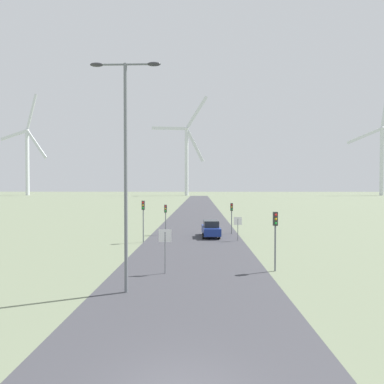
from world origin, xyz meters
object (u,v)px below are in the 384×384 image
traffic_light_post_mid_right (232,211)px  stop_sign_far (238,224)px  stop_sign_near (165,243)px  traffic_light_post_near_right (275,228)px  wind_turbine_center (382,153)px  wind_turbine_left (187,153)px  car_approaching (211,229)px  traffic_light_post_near_left (166,213)px  traffic_light_post_mid_left (143,212)px  streetlamp (126,152)px  wind_turbine_far_left (27,154)px

traffic_light_post_mid_right → stop_sign_far: bearing=-88.2°
stop_sign_near → traffic_light_post_mid_right: bearing=69.8°
traffic_light_post_near_right → wind_turbine_center: (106.89, 167.72, 23.42)m
traffic_light_post_near_right → wind_turbine_center: 200.26m
stop_sign_far → traffic_light_post_mid_right: size_ratio=0.68×
traffic_light_post_near_right → wind_turbine_left: size_ratio=0.06×
wind_turbine_left → traffic_light_post_mid_right: bearing=-85.4°
stop_sign_near → car_approaching: stop_sign_near is taller
stop_sign_far → traffic_light_post_near_right: bearing=-84.3°
traffic_light_post_near_left → wind_turbine_left: (-4.31, 148.39, 23.49)m
stop_sign_far → wind_turbine_left: size_ratio=0.04×
stop_sign_near → traffic_light_post_mid_left: traffic_light_post_mid_left is taller
stop_sign_far → traffic_light_post_mid_left: size_ratio=0.59×
streetlamp → traffic_light_post_mid_right: (7.54, 19.49, -4.70)m
traffic_light_post_mid_left → stop_sign_far: bearing=6.4°
traffic_light_post_near_left → traffic_light_post_mid_left: traffic_light_post_mid_left is taller
wind_turbine_left → wind_turbine_center: 120.14m
traffic_light_post_mid_left → wind_turbine_center: wind_turbine_center is taller
traffic_light_post_near_left → wind_turbine_far_left: 181.75m
stop_sign_near → traffic_light_post_mid_left: 11.02m
streetlamp → traffic_light_post_mid_left: bearing=97.2°
traffic_light_post_near_right → traffic_light_post_near_left: bearing=121.5°
streetlamp → traffic_light_post_near_left: (-0.08, 18.59, -4.80)m
traffic_light_post_mid_right → car_approaching: 3.76m
streetlamp → wind_turbine_far_left: 196.73m
stop_sign_far → wind_turbine_far_left: size_ratio=0.04×
traffic_light_post_mid_right → car_approaching: bearing=-138.3°
streetlamp → traffic_light_post_near_right: bearing=25.3°
traffic_light_post_near_right → wind_turbine_far_left: 198.51m
wind_turbine_center → traffic_light_post_near_left: bearing=-127.1°
traffic_light_post_mid_left → wind_turbine_left: 154.85m
traffic_light_post_near_right → car_approaching: (-3.71, 13.14, -1.93)m
stop_sign_near → wind_turbine_left: wind_turbine_left is taller
streetlamp → traffic_light_post_mid_left: streetlamp is taller
car_approaching → traffic_light_post_near_right: bearing=-74.2°
stop_sign_far → traffic_light_post_near_left: (-7.77, 3.67, 0.83)m
traffic_light_post_mid_left → wind_turbine_far_left: size_ratio=0.07×
stop_sign_far → wind_turbine_left: 154.46m
traffic_light_post_mid_right → traffic_light_post_mid_left: bearing=-148.8°
traffic_light_post_near_left → wind_turbine_far_left: wind_turbine_far_left is taller
traffic_light_post_near_left → traffic_light_post_mid_right: bearing=6.8°
traffic_light_post_mid_right → car_approaching: traffic_light_post_mid_right is taller
traffic_light_post_mid_right → stop_sign_near: bearing=-110.2°
car_approaching → wind_turbine_center: (110.60, 154.58, 25.35)m
stop_sign_far → traffic_light_post_near_left: 8.63m
traffic_light_post_near_left → traffic_light_post_mid_right: size_ratio=0.96×
wind_turbine_left → streetlamp: bearing=-88.5°
stop_sign_far → car_approaching: (-2.64, 2.35, -0.79)m
stop_sign_far → traffic_light_post_near_right: traffic_light_post_near_right is taller
stop_sign_far → car_approaching: size_ratio=0.58×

